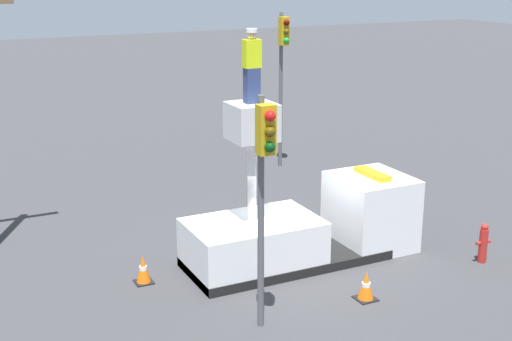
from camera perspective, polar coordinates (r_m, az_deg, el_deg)
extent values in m
plane|color=#38383A|center=(18.70, 2.41, -7.34)|extent=(120.00, 120.00, 0.00)
cube|color=black|center=(18.65, 2.42, -7.00)|extent=(5.21, 2.14, 0.24)
cube|color=white|center=(18.04, -0.23, -5.99)|extent=(3.31, 2.08, 1.30)
cube|color=white|center=(19.64, 9.15, -3.24)|extent=(1.90, 2.08, 1.98)
cube|color=black|center=(20.06, 11.45, -1.74)|extent=(0.03, 1.77, 0.79)
cube|color=orange|center=(19.31, 9.29, -0.27)|extent=(0.36, 1.25, 0.14)
cylinder|color=silver|center=(17.44, -0.33, -0.70)|extent=(0.22, 0.22, 2.19)
cube|color=silver|center=(17.07, -0.33, 3.93)|extent=(1.06, 1.06, 0.90)
cube|color=navy|center=(16.90, -0.34, 6.81)|extent=(0.34, 0.26, 0.84)
cube|color=#D1E519|center=(16.79, -0.34, 9.34)|extent=(0.40, 0.26, 0.66)
sphere|color=beige|center=(16.74, -0.35, 10.85)|extent=(0.23, 0.23, 0.23)
cylinder|color=white|center=(16.74, -0.35, 11.14)|extent=(0.26, 0.26, 0.09)
cylinder|color=#515156|center=(14.66, 0.39, -3.63)|extent=(0.14, 0.14, 5.01)
cube|color=#B79314|center=(13.95, 0.79, 3.29)|extent=(0.34, 0.28, 1.00)
sphere|color=red|center=(13.72, 1.15, 4.39)|extent=(0.22, 0.22, 0.22)
sphere|color=#503C07|center=(13.79, 1.14, 3.13)|extent=(0.22, 0.22, 0.22)
sphere|color=#083710|center=(13.86, 1.13, 1.89)|extent=(0.22, 0.22, 0.22)
cylinder|color=#515156|center=(26.63, 1.99, 6.35)|extent=(0.14, 0.14, 5.75)
cube|color=#B79314|center=(26.15, 2.26, 11.09)|extent=(0.34, 0.28, 1.00)
sphere|color=#490707|center=(25.96, 2.46, 11.73)|extent=(0.22, 0.22, 0.22)
sphere|color=#503C07|center=(25.99, 2.46, 11.05)|extent=(0.22, 0.22, 0.22)
sphere|color=green|center=(26.02, 2.45, 10.37)|extent=(0.22, 0.22, 0.22)
cylinder|color=#B2231E|center=(19.43, 17.71, -5.75)|extent=(0.22, 0.22, 0.92)
sphere|color=#B2231E|center=(19.25, 17.84, -4.33)|extent=(0.19, 0.19, 0.19)
cylinder|color=#B2231E|center=(19.29, 17.36, -5.59)|extent=(0.12, 0.09, 0.09)
cylinder|color=#B2231E|center=(19.51, 18.09, -5.40)|extent=(0.12, 0.09, 0.09)
cube|color=black|center=(17.78, -8.97, -8.80)|extent=(0.43, 0.43, 0.03)
cone|color=orange|center=(17.64, -9.01, -7.81)|extent=(0.36, 0.36, 0.70)
cylinder|color=white|center=(17.63, -9.02, -7.71)|extent=(0.19, 0.19, 0.10)
cube|color=black|center=(16.96, 8.75, -10.09)|extent=(0.47, 0.47, 0.03)
cone|color=orange|center=(16.82, 8.80, -9.10)|extent=(0.39, 0.39, 0.68)
cylinder|color=white|center=(16.81, 8.80, -8.99)|extent=(0.20, 0.20, 0.10)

